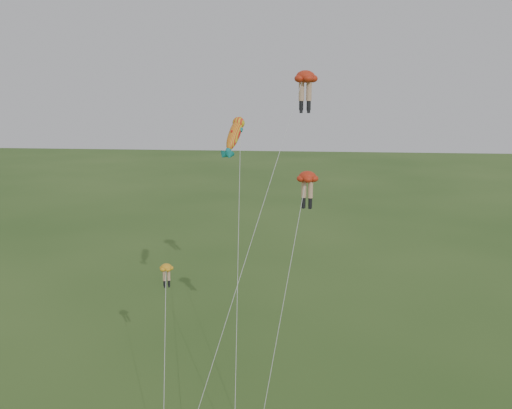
{
  "coord_description": "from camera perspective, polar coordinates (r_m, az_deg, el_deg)",
  "views": [
    {
      "loc": [
        4.21,
        -29.88,
        20.51
      ],
      "look_at": [
        0.62,
        6.0,
        12.94
      ],
      "focal_mm": 40.0,
      "sensor_mm": 36.0,
      "label": 1
    }
  ],
  "objects": [
    {
      "name": "legs_kite_red_high",
      "position": [
        39.25,
        4.84,
        11.98
      ],
      "size": [
        7.27,
        12.0,
        21.49
      ],
      "rotation": [
        0.0,
        0.0,
        0.05
      ],
      "color": "red",
      "rests_on": "ground"
    },
    {
      "name": "legs_kite_red_mid",
      "position": [
        34.0,
        5.06,
        2.01
      ],
      "size": [
        3.48,
        6.85,
        15.52
      ],
      "rotation": [
        0.0,
        0.0,
        -0.23
      ],
      "color": "red",
      "rests_on": "ground"
    },
    {
      "name": "fish_kite",
      "position": [
        39.38,
        -2.15,
        6.94
      ],
      "size": [
        2.29,
        12.19,
        18.62
      ],
      "rotation": [
        0.85,
        0.0,
        -0.35
      ],
      "color": "yellow",
      "rests_on": "ground"
    },
    {
      "name": "legs_kite_yellow",
      "position": [
        36.16,
        -8.98,
        -7.35
      ],
      "size": [
        2.15,
        8.25,
        9.55
      ],
      "rotation": [
        0.0,
        0.0,
        0.32
      ],
      "color": "orange",
      "rests_on": "ground"
    }
  ]
}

